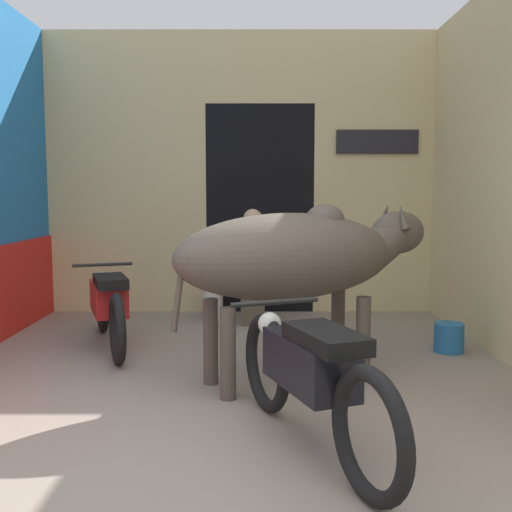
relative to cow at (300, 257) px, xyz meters
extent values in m
plane|color=gray|center=(-0.50, -1.50, -0.94)|extent=(30.00, 30.00, 0.00)
cube|color=#D1BC84|center=(-0.50, 2.74, 1.92)|extent=(4.52, 0.18, 0.83)
cube|color=#D1BC84|center=(-1.83, 2.74, 0.28)|extent=(1.86, 0.18, 2.45)
cube|color=#D1BC84|center=(1.07, 2.74, 0.28)|extent=(1.39, 0.18, 2.45)
cube|color=black|center=(-0.27, 3.10, 0.28)|extent=(1.27, 0.90, 2.45)
cube|color=black|center=(1.10, 2.63, 1.06)|extent=(0.95, 0.03, 0.27)
ellipsoid|color=#4C4238|center=(-0.08, -0.03, 0.01)|extent=(1.88, 1.30, 0.64)
ellipsoid|color=#4C4238|center=(0.21, 0.09, 0.27)|extent=(0.38, 0.37, 0.24)
cylinder|color=#4C4238|center=(0.67, 0.28, 0.06)|extent=(0.51, 0.44, 0.42)
ellipsoid|color=#4C4238|center=(0.82, 0.35, 0.16)|extent=(0.54, 0.45, 0.34)
cylinder|color=#4C4238|center=(-0.84, -0.36, -0.20)|extent=(0.13, 0.09, 0.58)
cylinder|color=#4C4238|center=(0.35, 0.35, -0.62)|extent=(0.11, 0.11, 0.64)
cylinder|color=#4C4238|center=(0.50, 0.01, -0.62)|extent=(0.11, 0.11, 0.64)
cylinder|color=#4C4238|center=(-0.65, -0.07, -0.62)|extent=(0.11, 0.11, 0.64)
cylinder|color=#4C4238|center=(-0.50, -0.42, -0.62)|extent=(0.11, 0.11, 0.64)
cone|color=#473D33|center=(0.73, 0.44, 0.29)|extent=(0.12, 0.17, 0.22)
cone|color=#473D33|center=(0.82, 0.22, 0.29)|extent=(0.12, 0.17, 0.22)
torus|color=black|center=(0.21, -1.79, -0.62)|extent=(0.31, 0.63, 0.64)
torus|color=black|center=(-0.24, -0.63, -0.62)|extent=(0.31, 0.63, 0.64)
cube|color=black|center=(-0.02, -1.21, -0.46)|extent=(0.51, 0.74, 0.28)
cube|color=black|center=(0.05, -1.39, -0.28)|extent=(0.44, 0.61, 0.09)
cylinder|color=black|center=(-0.19, -0.76, -0.20)|extent=(0.55, 0.24, 0.03)
sphere|color=silver|center=(-0.23, -0.68, -0.36)|extent=(0.15, 0.15, 0.15)
torus|color=black|center=(-1.46, 0.43, -0.64)|extent=(0.28, 0.59, 0.60)
torus|color=black|center=(-1.88, 1.59, -0.64)|extent=(0.28, 0.59, 0.60)
cube|color=maroon|center=(-1.67, 1.01, -0.49)|extent=(0.50, 0.73, 0.28)
cube|color=black|center=(-1.60, 0.83, -0.31)|extent=(0.43, 0.60, 0.09)
cylinder|color=black|center=(-1.83, 1.46, -0.24)|extent=(0.56, 0.23, 0.03)
sphere|color=silver|center=(-1.86, 1.54, -0.39)|extent=(0.15, 0.15, 0.15)
cube|color=brown|center=(-0.35, 1.91, -0.71)|extent=(0.25, 0.14, 0.46)
cube|color=brown|center=(-0.35, 2.00, -0.43)|extent=(0.25, 0.32, 0.11)
cube|color=beige|center=(-0.35, 2.07, -0.17)|extent=(0.36, 0.20, 0.53)
sphere|color=tan|center=(-0.35, 2.07, 0.20)|extent=(0.20, 0.20, 0.20)
cylinder|color=beige|center=(-0.79, 2.12, -0.73)|extent=(0.22, 0.22, 0.43)
cylinder|color=beige|center=(-0.79, 2.12, -0.50)|extent=(0.31, 0.31, 0.04)
cylinder|color=#23669E|center=(1.41, 0.82, -0.81)|extent=(0.26, 0.26, 0.26)
camera|label=1|loc=(-0.31, -4.41, 0.47)|focal=42.00mm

